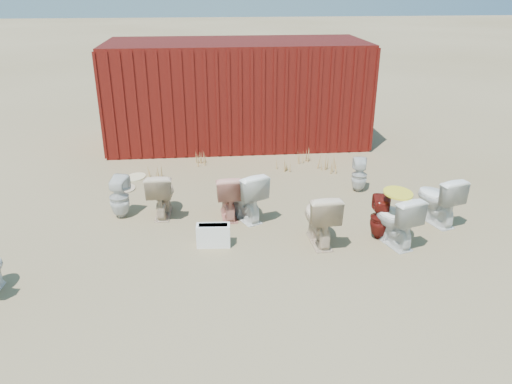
{
  "coord_description": "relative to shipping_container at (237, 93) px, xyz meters",
  "views": [
    {
      "loc": [
        -0.73,
        -6.74,
        3.7
      ],
      "look_at": [
        0.0,
        0.6,
        0.55
      ],
      "focal_mm": 35.0,
      "sensor_mm": 36.0,
      "label": 1
    }
  ],
  "objects": [
    {
      "name": "toilet_front_pink",
      "position": [
        -0.44,
        -4.31,
        -0.81
      ],
      "size": [
        0.48,
        0.79,
        0.78
      ],
      "primitive_type": "imported",
      "rotation": [
        0.0,
        0.0,
        3.2
      ],
      "color": "tan",
      "rests_on": "ground"
    },
    {
      "name": "loose_lid_far",
      "position": [
        -2.34,
        -2.92,
        -1.19
      ],
      "size": [
        0.4,
        0.5,
        0.02
      ],
      "primitive_type": "ellipsoid",
      "rotation": [
        0.0,
        0.0,
        0.1
      ],
      "color": "tan",
      "rests_on": "ground"
    },
    {
      "name": "toilet_front_e",
      "position": [
        2.94,
        -4.86,
        -0.78
      ],
      "size": [
        0.68,
        0.91,
        0.83
      ],
      "primitive_type": "imported",
      "rotation": [
        0.0,
        0.0,
        3.44
      ],
      "color": "white",
      "rests_on": "ground"
    },
    {
      "name": "weed_clump_b",
      "position": [
        0.78,
        -2.21,
        -1.08
      ],
      "size": [
        0.32,
        0.32,
        0.24
      ],
      "primitive_type": "cone",
      "color": "#9F783F",
      "rests_on": "ground"
    },
    {
      "name": "toilet_front_c",
      "position": [
        -0.17,
        -4.41,
        -0.78
      ],
      "size": [
        0.79,
        0.95,
        0.85
      ],
      "primitive_type": "imported",
      "rotation": [
        0.0,
        0.0,
        3.59
      ],
      "color": "white",
      "rests_on": "ground"
    },
    {
      "name": "shipping_container",
      "position": [
        0.0,
        0.0,
        0.0
      ],
      "size": [
        6.0,
        2.4,
        2.4
      ],
      "primitive_type": "cube",
      "color": "#530F0D",
      "rests_on": "ground"
    },
    {
      "name": "weed_clump_e",
      "position": [
        1.31,
        -1.7,
        -1.06
      ],
      "size": [
        0.34,
        0.34,
        0.28
      ],
      "primitive_type": "cone",
      "color": "#9F783F",
      "rests_on": "ground"
    },
    {
      "name": "loose_tank",
      "position": [
        -0.71,
        -5.31,
        -1.02
      ],
      "size": [
        0.51,
        0.23,
        0.35
      ],
      "primitive_type": "cube",
      "rotation": [
        0.0,
        0.0,
        -0.06
      ],
      "color": "white",
      "rests_on": "ground"
    },
    {
      "name": "toilet_back_beige_left",
      "position": [
        -1.55,
        -4.13,
        -0.81
      ],
      "size": [
        0.47,
        0.79,
        0.79
      ],
      "primitive_type": "imported",
      "rotation": [
        0.0,
        0.0,
        3.1
      ],
      "color": "beige",
      "rests_on": "ground"
    },
    {
      "name": "weed_clump_a",
      "position": [
        -1.82,
        -2.48,
        -1.07
      ],
      "size": [
        0.36,
        0.36,
        0.26
      ],
      "primitive_type": "cone",
      "color": "#9F783F",
      "rests_on": "ground"
    },
    {
      "name": "ground",
      "position": [
        0.0,
        -5.2,
        -1.2
      ],
      "size": [
        100.0,
        100.0,
        0.0
      ],
      "primitive_type": "plane",
      "color": "brown",
      "rests_on": "ground"
    },
    {
      "name": "toilet_back_yellowlid",
      "position": [
        2.0,
        -5.5,
        -0.79
      ],
      "size": [
        0.69,
        0.91,
        0.82
      ],
      "primitive_type": "imported",
      "rotation": [
        0.0,
        0.0,
        3.46
      ],
      "color": "silver",
      "rests_on": "ground"
    },
    {
      "name": "toilet_back_e",
      "position": [
        2.06,
        -3.45,
        -0.88
      ],
      "size": [
        0.34,
        0.35,
        0.64
      ],
      "primitive_type": "imported",
      "rotation": [
        0.0,
        0.0,
        2.93
      ],
      "color": "silver",
      "rests_on": "ground"
    },
    {
      "name": "toilet_back_beige_right",
      "position": [
        0.89,
        -5.35,
        -0.78
      ],
      "size": [
        0.51,
        0.85,
        0.84
      ],
      "primitive_type": "imported",
      "rotation": [
        0.0,
        0.0,
        3.19
      ],
      "color": "beige",
      "rests_on": "ground"
    },
    {
      "name": "toilet_back_a",
      "position": [
        -2.25,
        -4.16,
        -0.84
      ],
      "size": [
        0.41,
        0.41,
        0.72
      ],
      "primitive_type": "imported",
      "rotation": [
        0.0,
        0.0,
        2.84
      ],
      "color": "silver",
      "rests_on": "ground"
    },
    {
      "name": "weed_clump_f",
      "position": [
        3.11,
        -4.42,
        -1.09
      ],
      "size": [
        0.28,
        0.28,
        0.22
      ],
      "primitive_type": "cone",
      "color": "#9F783F",
      "rests_on": "ground"
    },
    {
      "name": "weed_clump_c",
      "position": [
        1.76,
        -2.36,
        -1.03
      ],
      "size": [
        0.36,
        0.36,
        0.34
      ],
      "primitive_type": "cone",
      "color": "#9F783F",
      "rests_on": "ground"
    },
    {
      "name": "yellow_lid",
      "position": [
        2.0,
        -5.5,
        -0.37
      ],
      "size": [
        0.42,
        0.52,
        0.02
      ],
      "primitive_type": "ellipsoid",
      "color": "yellow",
      "rests_on": "toilet_back_yellowlid"
    },
    {
      "name": "loose_lid_near",
      "position": [
        -2.23,
        -2.34,
        -1.19
      ],
      "size": [
        0.54,
        0.6,
        0.02
      ],
      "primitive_type": "ellipsoid",
      "rotation": [
        0.0,
        0.0,
        -0.39
      ],
      "color": "beige",
      "rests_on": "ground"
    },
    {
      "name": "toilet_front_maroon",
      "position": [
        1.84,
        -5.31,
        -0.86
      ],
      "size": [
        0.38,
        0.39,
        0.69
      ],
      "primitive_type": "imported",
      "rotation": [
        0.0,
        0.0,
        2.86
      ],
      "color": "#601510",
      "rests_on": "ground"
    },
    {
      "name": "weed_clump_d",
      "position": [
        -0.93,
        -1.7,
        -1.07
      ],
      "size": [
        0.3,
        0.3,
        0.26
      ],
      "primitive_type": "cone",
      "color": "#9F783F",
      "rests_on": "ground"
    }
  ]
}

